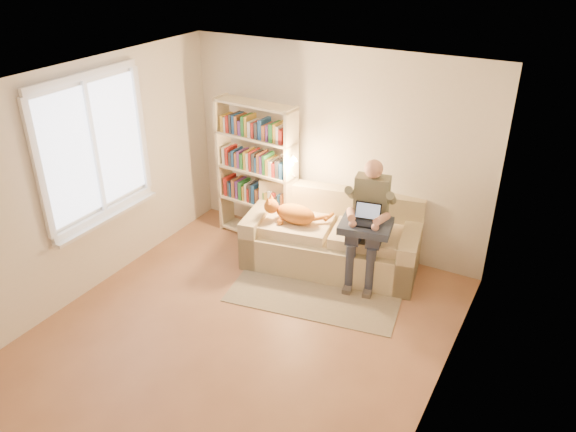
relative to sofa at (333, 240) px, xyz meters
The scene contains 14 objects.
floor 1.79m from the sofa, 97.93° to the right, with size 4.50×4.50×0.00m, color #986445.
ceiling 2.88m from the sofa, 97.93° to the right, with size 4.00×4.50×0.02m, color white.
wall_left 3.00m from the sofa, 142.13° to the right, with size 0.02×4.50×2.60m, color silver.
wall_right 2.66m from the sofa, 44.79° to the right, with size 0.02×4.50×2.60m, color silver.
wall_back 1.12m from the sofa, 115.67° to the left, with size 4.00×0.02×2.60m, color silver.
wall_front 4.12m from the sofa, 93.48° to the right, with size 4.00×0.02×2.60m, color silver.
window 2.88m from the sofa, 144.81° to the right, with size 0.12×1.52×1.69m.
sofa is the anchor object (origin of this frame).
person 0.70m from the sofa, ahead, with size 0.50×0.69×1.47m.
cat 0.65m from the sofa, 154.67° to the right, with size 0.76×0.37×0.29m.
blanket 0.69m from the sofa, 22.70° to the right, with size 0.58×0.48×0.09m, color #273045.
laptop 0.75m from the sofa, 21.71° to the right, with size 0.34×0.31×0.26m.
bookshelf 1.40m from the sofa, behind, with size 1.25×0.43×1.89m.
rug 0.73m from the sofa, 80.77° to the right, with size 1.95×1.15×0.01m, color gray.
Camera 1 is at (2.69, -3.84, 3.81)m, focal length 35.00 mm.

